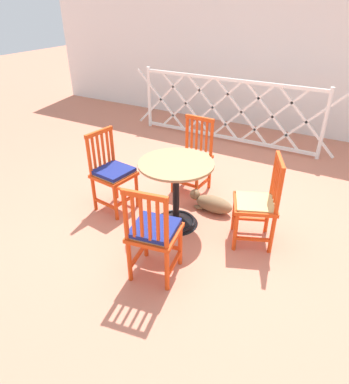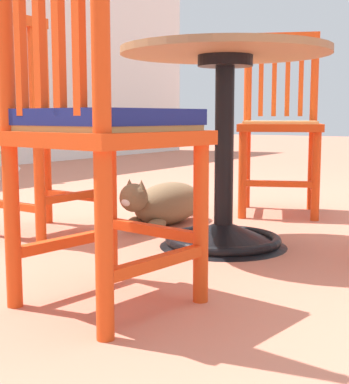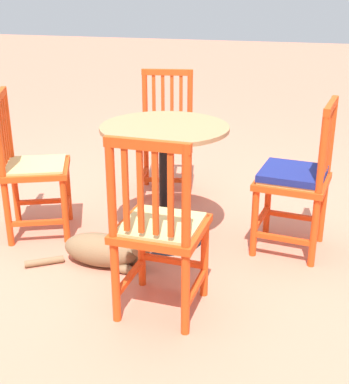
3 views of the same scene
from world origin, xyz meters
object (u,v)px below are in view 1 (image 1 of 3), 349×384
orange_chair_by_planter (154,233)px  tabby_cat (211,203)px  cafe_table (176,201)px  orange_chair_at_corner (112,173)px  orange_chair_near_fence (193,158)px  orange_chair_tucked_in (258,204)px

orange_chair_by_planter → tabby_cat: orange_chair_by_planter is taller
cafe_table → tabby_cat: size_ratio=1.04×
orange_chair_by_planter → orange_chair_at_corner: 1.21m
orange_chair_by_planter → orange_chair_at_corner: same height
orange_chair_near_fence → tabby_cat: 0.64m
cafe_table → orange_chair_tucked_in: size_ratio=0.83×
orange_chair_tucked_in → orange_chair_by_planter: bearing=-124.5°
orange_chair_at_corner → cafe_table: bearing=4.9°
cafe_table → orange_chair_by_planter: orange_chair_by_planter is taller
orange_chair_tucked_in → tabby_cat: orange_chair_tucked_in is taller
cafe_table → orange_chair_at_corner: size_ratio=0.83×
orange_chair_by_planter → orange_chair_tucked_in: 1.08m
orange_chair_by_planter → orange_chair_near_fence: same height
tabby_cat → orange_chair_by_planter: bearing=-90.3°
cafe_table → tabby_cat: cafe_table is taller
orange_chair_tucked_in → cafe_table: bearing=-171.0°
cafe_table → orange_chair_near_fence: size_ratio=0.83×
cafe_table → orange_chair_by_planter: size_ratio=0.83×
cafe_table → orange_chair_by_planter: (0.22, -0.76, 0.16)m
orange_chair_by_planter → orange_chair_near_fence: 1.58m
cafe_table → orange_chair_tucked_in: bearing=9.0°
orange_chair_near_fence → orange_chair_at_corner: bearing=-124.7°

